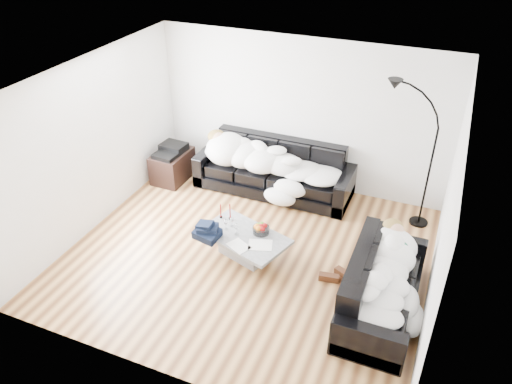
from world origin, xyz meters
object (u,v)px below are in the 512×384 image
at_px(wine_glass_a, 232,222).
at_px(floor_lamp, 430,168).
at_px(sofa_right, 383,284).
at_px(wine_glass_c, 237,229).
at_px(sleeper_back, 273,159).
at_px(candle_left, 221,211).
at_px(sofa_back, 274,168).
at_px(fruit_bowl, 261,228).
at_px(sleeper_right, 386,270).
at_px(av_cabinet, 173,166).
at_px(stereo, 171,149).
at_px(coffee_table, 245,245).
at_px(candle_right, 230,212).
at_px(shoes, 336,275).
at_px(wine_glass_b, 226,224).

height_order(wine_glass_a, floor_lamp, floor_lamp).
height_order(sofa_right, wine_glass_c, sofa_right).
distance_m(sleeper_back, candle_left, 1.55).
bearing_deg(sofa_right, sofa_back, 46.64).
xyz_separation_m(sofa_back, fruit_bowl, (0.44, -1.68, -0.00)).
xyz_separation_m(fruit_bowl, floor_lamp, (2.04, 1.65, 0.57)).
distance_m(fruit_bowl, wine_glass_c, 0.35).
bearing_deg(sleeper_right, av_cabinet, 66.06).
bearing_deg(fruit_bowl, stereo, 149.05).
height_order(wine_glass_c, stereo, stereo).
xyz_separation_m(sofa_right, coffee_table, (-2.01, 0.31, -0.22)).
xyz_separation_m(sleeper_back, fruit_bowl, (0.44, -1.63, -0.21)).
relative_size(sleeper_back, coffee_table, 1.84).
height_order(wine_glass_a, candle_right, candle_right).
xyz_separation_m(wine_glass_c, shoes, (1.46, 0.04, -0.40)).
height_order(sleeper_back, wine_glass_b, sleeper_back).
xyz_separation_m(sofa_right, av_cabinet, (-4.08, 1.81, -0.13)).
bearing_deg(wine_glass_a, fruit_bowl, 2.31).
bearing_deg(av_cabinet, floor_lamp, 4.85).
distance_m(sofa_right, candle_left, 2.57).
relative_size(sleeper_back, fruit_bowl, 9.36).
distance_m(av_cabinet, floor_lamp, 4.38).
xyz_separation_m(coffee_table, candle_right, (-0.35, 0.28, 0.31)).
xyz_separation_m(wine_glass_b, av_cabinet, (-1.78, 1.48, -0.19)).
bearing_deg(wine_glass_b, sleeper_back, 88.47).
xyz_separation_m(candle_right, floor_lamp, (2.58, 1.52, 0.51)).
bearing_deg(sleeper_back, floor_lamp, 0.47).
bearing_deg(sleeper_right, coffee_table, 81.34).
xyz_separation_m(sofa_back, candle_right, (-0.10, -1.55, 0.05)).
relative_size(sleeper_back, floor_lamp, 1.13).
bearing_deg(sofa_back, sleeper_right, -43.36).
distance_m(wine_glass_a, shoes, 1.65).
xyz_separation_m(sleeper_right, candle_left, (-2.50, 0.57, -0.15)).
bearing_deg(candle_left, wine_glass_b, -50.26).
relative_size(sofa_right, fruit_bowl, 8.06).
xyz_separation_m(sleeper_right, av_cabinet, (-4.08, 1.81, -0.36)).
bearing_deg(floor_lamp, shoes, -137.62).
distance_m(wine_glass_b, floor_lamp, 3.14).
relative_size(sofa_right, candle_right, 7.48).
xyz_separation_m(shoes, stereo, (-3.42, 1.49, 0.54)).
relative_size(candle_left, av_cabinet, 0.30).
bearing_deg(sleeper_right, floor_lamp, -6.09).
xyz_separation_m(candle_left, stereo, (-1.58, 1.25, 0.12)).
distance_m(sleeper_right, candle_right, 2.44).
relative_size(sofa_right, stereo, 4.45).
bearing_deg(stereo, floor_lamp, 8.26).
relative_size(shoes, stereo, 1.04).
height_order(sleeper_right, av_cabinet, sleeper_right).
relative_size(sofa_right, shoes, 4.27).
relative_size(fruit_bowl, candle_right, 0.93).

